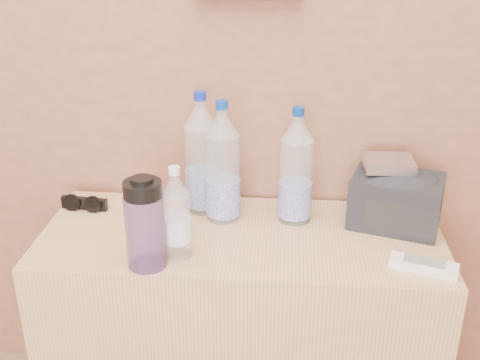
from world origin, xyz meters
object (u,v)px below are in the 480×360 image
at_px(dresser, 241,335).
at_px(pet_small, 176,218).
at_px(pet_large_a, 202,159).
at_px(toiletry_bag, 396,198).
at_px(foil_packet, 389,163).
at_px(sunglasses, 85,203).
at_px(ac_remote, 424,266).
at_px(pet_large_c, 296,172).
at_px(nalgene_bottle, 145,223).
at_px(pet_large_b, 223,168).

relative_size(dresser, pet_small, 4.48).
height_order(pet_large_a, toiletry_bag, pet_large_a).
relative_size(pet_small, foil_packet, 1.85).
relative_size(dresser, sunglasses, 7.87).
height_order(ac_remote, foil_packet, foil_packet).
height_order(toiletry_bag, foil_packet, foil_packet).
relative_size(pet_large_a, ac_remote, 2.18).
xyz_separation_m(pet_large_c, toiletry_bag, (0.28, -0.01, -0.07)).
distance_m(nalgene_bottle, ac_remote, 0.69).
bearing_deg(pet_large_a, toiletry_bag, -5.39).
relative_size(pet_large_a, pet_large_c, 1.07).
bearing_deg(dresser, pet_large_b, 123.13).
relative_size(nalgene_bottle, ac_remote, 1.45).
xyz_separation_m(pet_large_c, nalgene_bottle, (-0.36, -0.27, -0.03)).
bearing_deg(toiletry_bag, pet_large_c, -164.45).
bearing_deg(nalgene_bottle, pet_large_b, 58.88).
bearing_deg(sunglasses, dresser, -7.31).
distance_m(pet_small, ac_remote, 0.62).
bearing_deg(foil_packet, pet_large_c, -177.31).
distance_m(pet_large_b, sunglasses, 0.44).
distance_m(pet_large_a, sunglasses, 0.38).
relative_size(pet_large_c, sunglasses, 2.39).
relative_size(toiletry_bag, foil_packet, 1.81).
distance_m(dresser, pet_large_a, 0.53).
distance_m(pet_small, nalgene_bottle, 0.09).
bearing_deg(nalgene_bottle, sunglasses, 131.49).
bearing_deg(pet_large_b, foil_packet, 2.38).
bearing_deg(nalgene_bottle, pet_large_c, 36.87).
height_order(pet_large_c, foil_packet, pet_large_c).
bearing_deg(toiletry_bag, pet_small, -142.66).
bearing_deg(pet_large_a, sunglasses, -174.81).
height_order(dresser, pet_small, pet_small).
xyz_separation_m(pet_small, nalgene_bottle, (-0.07, -0.05, 0.01)).
bearing_deg(ac_remote, pet_small, -164.28).
distance_m(ac_remote, toiletry_bag, 0.25).
xyz_separation_m(pet_large_b, pet_large_c, (0.20, 0.01, -0.01)).
distance_m(pet_large_a, ac_remote, 0.67).
xyz_separation_m(dresser, nalgene_bottle, (-0.22, -0.17, 0.46)).
bearing_deg(nalgene_bottle, foil_packet, 24.83).
relative_size(dresser, foil_packet, 8.29).
height_order(dresser, toiletry_bag, toiletry_bag).
xyz_separation_m(ac_remote, foil_packet, (-0.07, 0.25, 0.17)).
bearing_deg(toiletry_bag, pet_large_b, -163.04).
bearing_deg(dresser, toiletry_bag, 12.21).
xyz_separation_m(pet_large_a, nalgene_bottle, (-0.09, -0.32, -0.04)).
distance_m(pet_large_b, ac_remote, 0.59).
relative_size(pet_large_c, foil_packet, 2.52).
height_order(ac_remote, toiletry_bag, toiletry_bag).
relative_size(dresser, toiletry_bag, 4.58).
bearing_deg(foil_packet, ac_remote, -75.35).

